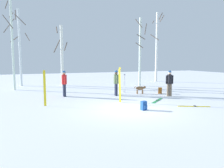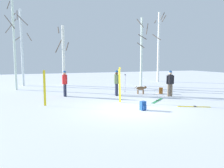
{
  "view_description": "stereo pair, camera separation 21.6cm",
  "coord_description": "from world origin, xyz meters",
  "px_view_note": "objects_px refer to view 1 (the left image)",
  "views": [
    {
      "loc": [
        -4.65,
        -9.34,
        2.42
      ],
      "look_at": [
        0.0,
        2.39,
        1.0
      ],
      "focal_mm": 34.58,
      "sensor_mm": 36.0,
      "label": 1
    },
    {
      "loc": [
        -4.45,
        -9.42,
        2.42
      ],
      "look_at": [
        0.0,
        2.39,
        1.0
      ],
      "focal_mm": 34.58,
      "sensor_mm": 36.0,
      "label": 2
    }
  ],
  "objects_px": {
    "person_2": "(116,81)",
    "birch_tree_0": "(12,44)",
    "backpack_0": "(160,91)",
    "birch_tree_3": "(140,51)",
    "birch_tree_2": "(62,55)",
    "water_bottle_0": "(146,103)",
    "ski_pair_lying_0": "(194,106)",
    "ski_pair_lying_1": "(157,101)",
    "ski_poles_0": "(125,83)",
    "backpack_1": "(144,106)",
    "ski_pair_planted_0": "(45,88)",
    "birch_tree_1": "(20,46)",
    "birch_tree_4": "(157,46)",
    "person_1": "(64,82)",
    "dog": "(140,88)",
    "ski_pair_planted_1": "(120,85)",
    "person_0": "(169,82)"
  },
  "relations": [
    {
      "from": "ski_pair_planted_0",
      "to": "backpack_0",
      "type": "distance_m",
      "value": 8.17
    },
    {
      "from": "birch_tree_1",
      "to": "dog",
      "type": "bearing_deg",
      "value": -46.41
    },
    {
      "from": "person_0",
      "to": "ski_pair_planted_0",
      "type": "height_order",
      "value": "ski_pair_planted_0"
    },
    {
      "from": "birch_tree_1",
      "to": "birch_tree_4",
      "type": "bearing_deg",
      "value": -5.36
    },
    {
      "from": "ski_pair_lying_1",
      "to": "backpack_1",
      "type": "height_order",
      "value": "backpack_1"
    },
    {
      "from": "ski_pair_planted_1",
      "to": "birch_tree_3",
      "type": "height_order",
      "value": "birch_tree_3"
    },
    {
      "from": "person_2",
      "to": "birch_tree_0",
      "type": "xyz_separation_m",
      "value": [
        -6.55,
        5.59,
        2.68
      ]
    },
    {
      "from": "person_0",
      "to": "birch_tree_0",
      "type": "bearing_deg",
      "value": 144.1
    },
    {
      "from": "person_0",
      "to": "birch_tree_2",
      "type": "relative_size",
      "value": 0.31
    },
    {
      "from": "ski_pair_lying_1",
      "to": "ski_poles_0",
      "type": "xyz_separation_m",
      "value": [
        -0.48,
        3.6,
        0.73
      ]
    },
    {
      "from": "dog",
      "to": "backpack_1",
      "type": "distance_m",
      "value": 5.0
    },
    {
      "from": "person_1",
      "to": "ski_pair_lying_0",
      "type": "height_order",
      "value": "person_1"
    },
    {
      "from": "ski_poles_0",
      "to": "backpack_1",
      "type": "distance_m",
      "value": 5.61
    },
    {
      "from": "ski_pair_lying_1",
      "to": "ski_pair_planted_0",
      "type": "bearing_deg",
      "value": 171.54
    },
    {
      "from": "water_bottle_0",
      "to": "birch_tree_3",
      "type": "xyz_separation_m",
      "value": [
        3.85,
        7.66,
        3.12
      ]
    },
    {
      "from": "person_2",
      "to": "birch_tree_0",
      "type": "distance_m",
      "value": 9.02
    },
    {
      "from": "person_0",
      "to": "person_2",
      "type": "height_order",
      "value": "same"
    },
    {
      "from": "ski_pair_planted_1",
      "to": "birch_tree_3",
      "type": "distance_m",
      "value": 8.27
    },
    {
      "from": "ski_poles_0",
      "to": "birch_tree_0",
      "type": "xyz_separation_m",
      "value": [
        -7.64,
        4.6,
        2.92
      ]
    },
    {
      "from": "ski_pair_lying_0",
      "to": "ski_pair_lying_1",
      "type": "height_order",
      "value": "same"
    },
    {
      "from": "dog",
      "to": "ski_pair_lying_1",
      "type": "relative_size",
      "value": 0.6
    },
    {
      "from": "water_bottle_0",
      "to": "birch_tree_4",
      "type": "height_order",
      "value": "birch_tree_4"
    },
    {
      "from": "ski_poles_0",
      "to": "ski_pair_planted_1",
      "type": "bearing_deg",
      "value": -119.23
    },
    {
      "from": "person_1",
      "to": "person_2",
      "type": "distance_m",
      "value": 3.44
    },
    {
      "from": "birch_tree_1",
      "to": "birch_tree_3",
      "type": "xyz_separation_m",
      "value": [
        10.2,
        -4.27,
        -0.44
      ]
    },
    {
      "from": "person_1",
      "to": "ski_pair_planted_0",
      "type": "bearing_deg",
      "value": -119.01
    },
    {
      "from": "ski_poles_0",
      "to": "backpack_1",
      "type": "bearing_deg",
      "value": -105.36
    },
    {
      "from": "birch_tree_1",
      "to": "birch_tree_4",
      "type": "height_order",
      "value": "birch_tree_4"
    },
    {
      "from": "backpack_0",
      "to": "backpack_1",
      "type": "height_order",
      "value": "same"
    },
    {
      "from": "backpack_0",
      "to": "birch_tree_4",
      "type": "relative_size",
      "value": 0.06
    },
    {
      "from": "person_1",
      "to": "ski_poles_0",
      "type": "height_order",
      "value": "person_1"
    },
    {
      "from": "birch_tree_2",
      "to": "water_bottle_0",
      "type": "bearing_deg",
      "value": -75.4
    },
    {
      "from": "birch_tree_3",
      "to": "backpack_1",
      "type": "bearing_deg",
      "value": -117.76
    },
    {
      "from": "ski_poles_0",
      "to": "backpack_0",
      "type": "distance_m",
      "value": 2.62
    },
    {
      "from": "ski_pair_lying_1",
      "to": "backpack_0",
      "type": "xyz_separation_m",
      "value": [
        1.72,
        2.26,
        0.2
      ]
    },
    {
      "from": "ski_pair_planted_1",
      "to": "birch_tree_1",
      "type": "height_order",
      "value": "birch_tree_1"
    },
    {
      "from": "ski_pair_lying_1",
      "to": "backpack_1",
      "type": "xyz_separation_m",
      "value": [
        -1.96,
        -1.79,
        0.2
      ]
    },
    {
      "from": "ski_pair_lying_0",
      "to": "backpack_0",
      "type": "xyz_separation_m",
      "value": [
        0.86,
        4.34,
        0.2
      ]
    },
    {
      "from": "birch_tree_1",
      "to": "person_2",
      "type": "bearing_deg",
      "value": -54.21
    },
    {
      "from": "ski_pair_lying_0",
      "to": "birch_tree_0",
      "type": "bearing_deg",
      "value": 131.12
    },
    {
      "from": "person_0",
      "to": "ski_poles_0",
      "type": "height_order",
      "value": "person_0"
    },
    {
      "from": "ski_pair_lying_0",
      "to": "backpack_0",
      "type": "relative_size",
      "value": 3.54
    },
    {
      "from": "birch_tree_1",
      "to": "ski_poles_0",
      "type": "bearing_deg",
      "value": -46.05
    },
    {
      "from": "backpack_0",
      "to": "birch_tree_3",
      "type": "distance_m",
      "value": 5.49
    },
    {
      "from": "person_0",
      "to": "backpack_1",
      "type": "bearing_deg",
      "value": -141.24
    },
    {
      "from": "backpack_1",
      "to": "birch_tree_1",
      "type": "height_order",
      "value": "birch_tree_1"
    },
    {
      "from": "dog",
      "to": "ski_pair_planted_1",
      "type": "height_order",
      "value": "ski_pair_planted_1"
    },
    {
      "from": "ski_pair_lying_0",
      "to": "water_bottle_0",
      "type": "distance_m",
      "value": 2.47
    },
    {
      "from": "water_bottle_0",
      "to": "birch_tree_3",
      "type": "distance_m",
      "value": 9.12
    },
    {
      "from": "backpack_0",
      "to": "birch_tree_3",
      "type": "height_order",
      "value": "birch_tree_3"
    }
  ]
}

